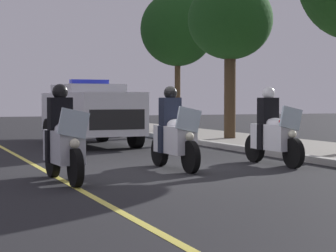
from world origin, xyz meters
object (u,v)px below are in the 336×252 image
at_px(tree_behind_suv, 178,29).
at_px(police_motorcycle_trailing, 273,133).
at_px(tree_far_back, 230,21).
at_px(police_motorcycle_lead_left, 63,142).
at_px(police_suv, 90,111).
at_px(police_motorcycle_lead_right, 174,136).
at_px(cyclist_background, 124,115).

bearing_deg(tree_behind_suv, police_motorcycle_trailing, -14.17).
bearing_deg(tree_far_back, tree_behind_suv, 174.28).
distance_m(police_motorcycle_lead_left, police_suv, 8.66).
height_order(police_motorcycle_trailing, police_suv, police_suv).
bearing_deg(police_motorcycle_lead_right, police_motorcycle_trailing, 89.67).
relative_size(police_motorcycle_lead_left, police_motorcycle_lead_right, 1.00).
distance_m(police_motorcycle_lead_left, police_motorcycle_lead_right, 2.75).
height_order(police_motorcycle_lead_right, police_motorcycle_trailing, same).
distance_m(police_motorcycle_lead_right, tree_far_back, 9.63).
height_order(police_motorcycle_lead_left, police_motorcycle_trailing, same).
distance_m(police_suv, cyclist_background, 3.76).
xyz_separation_m(cyclist_background, tree_behind_suv, (-3.20, 3.50, 3.62)).
bearing_deg(police_motorcycle_lead_right, tree_behind_suv, 156.91).
relative_size(police_motorcycle_lead_right, tree_far_back, 0.40).
relative_size(police_motorcycle_lead_left, cyclist_background, 1.22).
relative_size(cyclist_background, tree_behind_suv, 0.29).
bearing_deg(police_motorcycle_lead_right, police_suv, 178.83).
bearing_deg(tree_behind_suv, cyclist_background, -47.53).
bearing_deg(police_motorcycle_lead_left, police_suv, 161.90).
relative_size(police_motorcycle_trailing, tree_far_back, 0.40).
height_order(police_motorcycle_lead_left, cyclist_background, police_motorcycle_lead_left).
bearing_deg(police_motorcycle_lead_right, tree_far_back, 145.22).
relative_size(police_suv, tree_behind_suv, 0.83).
relative_size(police_motorcycle_lead_right, tree_behind_suv, 0.36).
height_order(police_motorcycle_lead_left, police_suv, police_suv).
distance_m(police_suv, tree_behind_suv, 9.09).
bearing_deg(police_motorcycle_lead_right, police_motorcycle_lead_left, -67.44).
bearing_deg(tree_far_back, police_motorcycle_lead_left, -42.26).
height_order(police_motorcycle_trailing, cyclist_background, police_motorcycle_trailing).
bearing_deg(cyclist_background, police_motorcycle_trailing, 0.50).
xyz_separation_m(police_motorcycle_lead_left, cyclist_background, (-11.34, 4.79, 0.14)).
distance_m(police_motorcycle_lead_right, cyclist_background, 10.52).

